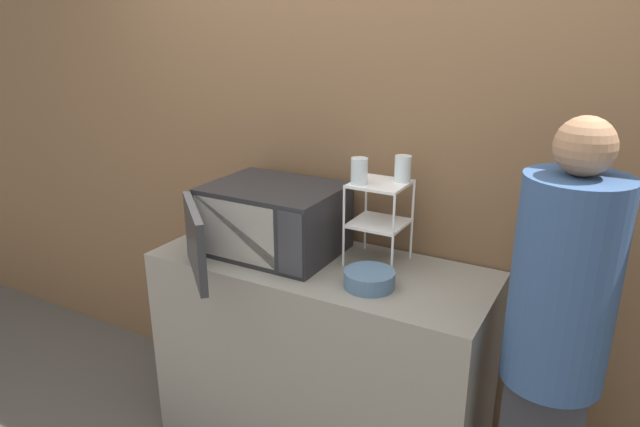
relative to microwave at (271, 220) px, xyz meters
name	(u,v)px	position (x,y,z in m)	size (l,w,h in m)	color
wall_back	(356,162)	(0.25, 0.33, 0.21)	(8.00, 0.06, 2.60)	brown
counter	(320,359)	(0.25, 0.00, -0.62)	(1.44, 0.58, 0.94)	gray
microwave	(271,220)	(0.00, 0.00, 0.00)	(0.57, 0.74, 0.30)	#262628
dish_rack	(379,206)	(0.45, 0.12, 0.10)	(0.22, 0.22, 0.35)	white
glass_front_left	(359,171)	(0.39, 0.06, 0.25)	(0.07, 0.07, 0.11)	silver
glass_back_right	(403,169)	(0.52, 0.18, 0.25)	(0.07, 0.07, 0.11)	silver
bowl	(369,279)	(0.52, -0.11, -0.12)	(0.20, 0.20, 0.06)	slate
person	(555,338)	(1.19, -0.14, -0.15)	(0.32, 0.32, 1.65)	#2D2D33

